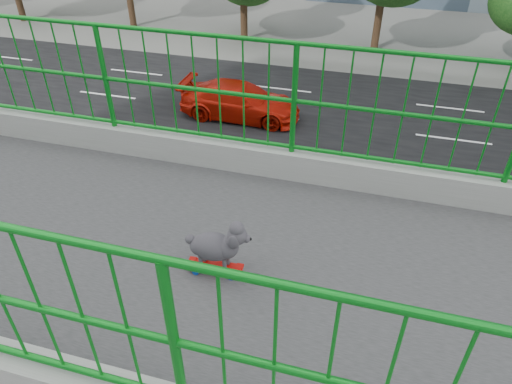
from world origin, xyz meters
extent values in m
cube|color=black|center=(-13.00, 0.00, 0.01)|extent=(18.00, 90.00, 0.02)
cylinder|color=black|center=(-25.50, -20.00, 1.31)|extent=(0.44, 0.44, 2.62)
cylinder|color=black|center=(-26.40, -12.00, 1.49)|extent=(0.44, 0.44, 2.97)
cylinder|color=black|center=(-25.80, -4.00, 1.36)|extent=(0.44, 0.44, 2.73)
cylinder|color=black|center=(-26.20, 4.00, 1.43)|extent=(0.44, 0.44, 2.87)
cube|color=#BE0A06|center=(0.13, 3.71, 7.05)|extent=(0.17, 0.46, 0.02)
cube|color=#99999E|center=(0.14, 3.57, 7.04)|extent=(0.08, 0.04, 0.02)
cylinder|color=#0733A1|center=(0.08, 3.56, 7.03)|extent=(0.03, 0.05, 0.05)
sphere|color=yellow|center=(0.08, 3.56, 7.03)|extent=(0.02, 0.02, 0.02)
cylinder|color=#0733A1|center=(0.20, 3.57, 7.03)|extent=(0.03, 0.05, 0.05)
sphere|color=yellow|center=(0.20, 3.57, 7.03)|extent=(0.02, 0.02, 0.02)
cube|color=#99999E|center=(0.12, 3.86, 7.04)|extent=(0.08, 0.04, 0.02)
cylinder|color=#0733A1|center=(0.06, 3.85, 7.03)|extent=(0.03, 0.05, 0.05)
sphere|color=yellow|center=(0.06, 3.85, 7.03)|extent=(0.02, 0.02, 0.02)
cylinder|color=#0733A1|center=(0.18, 3.86, 7.03)|extent=(0.03, 0.05, 0.05)
sphere|color=yellow|center=(0.18, 3.86, 7.03)|extent=(0.02, 0.02, 0.02)
ellipsoid|color=#2E2B31|center=(0.13, 3.71, 7.28)|extent=(0.25, 0.36, 0.23)
sphere|color=#2E2B31|center=(0.12, 3.90, 7.42)|extent=(0.15, 0.15, 0.15)
sphere|color=black|center=(0.11, 4.00, 7.40)|extent=(0.03, 0.03, 0.03)
sphere|color=#2E2B31|center=(0.14, 3.52, 7.32)|extent=(0.08, 0.08, 0.08)
cylinder|color=#2E2B31|center=(0.07, 3.80, 7.13)|extent=(0.03, 0.03, 0.14)
cylinder|color=#2E2B31|center=(0.17, 3.81, 7.13)|extent=(0.03, 0.03, 0.14)
cylinder|color=#2E2B31|center=(0.09, 3.61, 7.13)|extent=(0.03, 0.03, 0.14)
cylinder|color=#2E2B31|center=(0.19, 3.62, 7.13)|extent=(0.03, 0.03, 0.14)
imported|color=#B51507|center=(-15.60, -1.10, 0.77)|extent=(2.15, 5.29, 1.54)
camera|label=1|loc=(2.67, 4.77, 9.79)|focal=33.26mm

